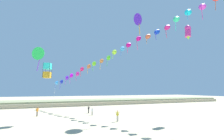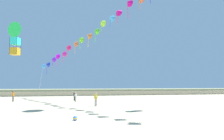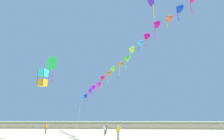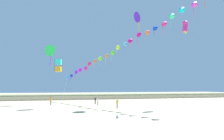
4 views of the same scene
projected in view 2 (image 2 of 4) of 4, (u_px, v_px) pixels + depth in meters
name	position (u px, v px, depth m)	size (l,w,h in m)	color
ground_plane	(87.00, 122.00, 14.63)	(240.00, 240.00, 0.00)	#C1B28E
dune_ridge	(74.00, 92.00, 55.71)	(120.00, 13.11, 1.56)	tan
person_near_left	(96.00, 98.00, 25.75)	(0.61, 0.26, 1.75)	gray
person_near_right	(74.00, 96.00, 35.03)	(0.44, 0.41, 1.50)	black
person_mid_center	(76.00, 96.00, 32.34)	(0.51, 0.27, 1.49)	gray
person_far_left	(13.00, 95.00, 32.69)	(0.53, 0.45, 1.74)	#726656
kite_banner_string	(103.00, 24.00, 33.15)	(23.84, 30.29, 19.71)	#399EEE
large_kite_high_solo	(15.00, 46.00, 27.27)	(1.32, 1.32, 2.38)	gold
large_kite_outer_drift	(16.00, 30.00, 36.13)	(2.96, 2.09, 5.16)	#2BE857
beach_ball	(75.00, 118.00, 15.31)	(0.36, 0.36, 0.36)	blue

